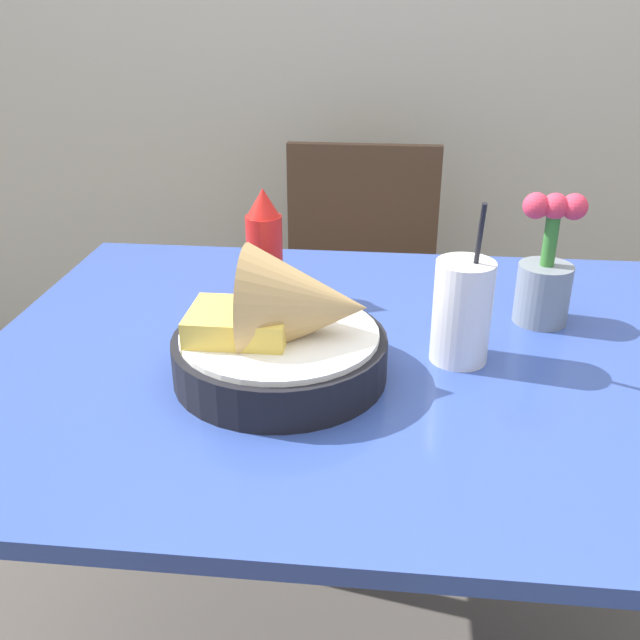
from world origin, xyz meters
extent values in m
cube|color=#334C9E|center=(0.00, 0.00, 0.74)|extent=(1.12, 0.87, 0.02)
cylinder|color=gray|center=(-0.50, 0.38, 0.36)|extent=(0.05, 0.05, 0.73)
cylinder|color=gray|center=(0.50, 0.38, 0.36)|extent=(0.05, 0.05, 0.73)
cylinder|color=#473323|center=(-0.21, 0.54, 0.21)|extent=(0.03, 0.03, 0.42)
cylinder|color=#473323|center=(0.15, 0.54, 0.21)|extent=(0.03, 0.03, 0.42)
cylinder|color=#473323|center=(-0.21, 0.90, 0.21)|extent=(0.03, 0.03, 0.42)
cylinder|color=#473323|center=(0.15, 0.90, 0.21)|extent=(0.03, 0.03, 0.42)
cube|color=#473323|center=(-0.03, 0.72, 0.43)|extent=(0.40, 0.40, 0.02)
cube|color=#473323|center=(-0.03, 0.90, 0.66)|extent=(0.40, 0.03, 0.43)
cylinder|color=black|center=(-0.10, -0.08, 0.78)|extent=(0.29, 0.29, 0.06)
cylinder|color=white|center=(-0.10, -0.08, 0.81)|extent=(0.27, 0.27, 0.01)
cone|color=tan|center=(-0.06, -0.08, 0.86)|extent=(0.16, 0.16, 0.16)
cube|color=#E5C14C|center=(-0.15, -0.10, 0.83)|extent=(0.13, 0.11, 0.04)
cylinder|color=red|center=(-0.17, 0.19, 0.82)|extent=(0.06, 0.06, 0.14)
cone|color=red|center=(-0.17, 0.19, 0.92)|extent=(0.06, 0.06, 0.05)
cylinder|color=silver|center=(0.15, -0.01, 0.82)|extent=(0.08, 0.08, 0.15)
cylinder|color=black|center=(0.15, -0.01, 0.81)|extent=(0.08, 0.08, 0.12)
cylinder|color=black|center=(0.16, -0.01, 0.89)|extent=(0.01, 0.07, 0.20)
cylinder|color=gray|center=(0.29, 0.13, 0.80)|extent=(0.09, 0.09, 0.10)
cylinder|color=#33722D|center=(0.29, 0.13, 0.89)|extent=(0.02, 0.02, 0.09)
sphere|color=#DB334C|center=(0.29, 0.13, 0.94)|extent=(0.04, 0.04, 0.04)
sphere|color=#DB334C|center=(0.26, 0.13, 0.94)|extent=(0.04, 0.04, 0.04)
sphere|color=#DB334C|center=(0.32, 0.13, 0.94)|extent=(0.04, 0.04, 0.04)
camera|label=1|loc=(0.05, -0.94, 1.24)|focal=40.00mm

